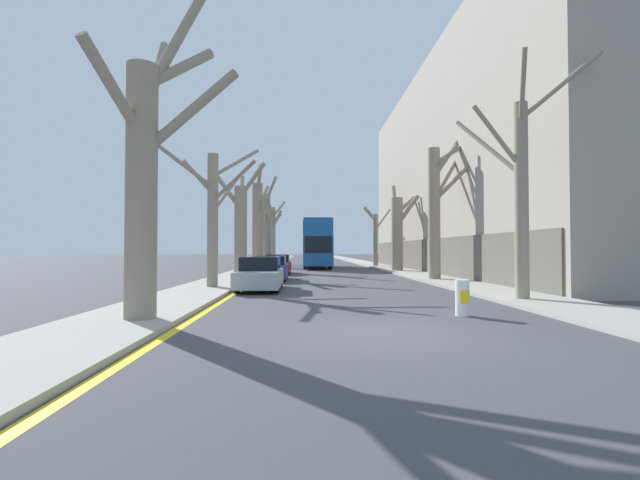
% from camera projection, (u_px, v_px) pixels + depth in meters
% --- Properties ---
extents(ground_plane, '(300.00, 300.00, 0.00)m').
position_uv_depth(ground_plane, '(385.00, 334.00, 8.79)').
color(ground_plane, '#424247').
extents(sidewalk_left, '(2.70, 120.00, 0.12)m').
position_uv_depth(sidewalk_left, '(273.00, 262.00, 58.52)').
color(sidewalk_left, '#A39E93').
rests_on(sidewalk_left, ground).
extents(sidewalk_right, '(2.70, 120.00, 0.12)m').
position_uv_depth(sidewalk_right, '(360.00, 262.00, 58.96)').
color(sidewalk_right, '#A39E93').
rests_on(sidewalk_right, ground).
extents(building_facade_right, '(10.08, 36.97, 15.84)m').
position_uv_depth(building_facade_right, '(484.00, 170.00, 33.18)').
color(building_facade_right, '#9E9384').
rests_on(building_facade_right, ground).
extents(kerb_line_stripe, '(0.24, 120.00, 0.01)m').
position_uv_depth(kerb_line_stripe, '(284.00, 262.00, 58.58)').
color(kerb_line_stripe, yellow).
rests_on(kerb_line_stripe, ground).
extents(street_tree_left_0, '(2.97, 4.09, 8.44)m').
position_uv_depth(street_tree_left_0, '(147.00, 167.00, 10.23)').
color(street_tree_left_0, gray).
rests_on(street_tree_left_0, ground).
extents(street_tree_left_1, '(4.19, 4.28, 6.66)m').
position_uv_depth(street_tree_left_1, '(214.00, 211.00, 18.91)').
color(street_tree_left_1, gray).
rests_on(street_tree_left_1, ground).
extents(street_tree_left_2, '(3.74, 2.45, 7.25)m').
position_uv_depth(street_tree_left_2, '(240.00, 224.00, 26.88)').
color(street_tree_left_2, gray).
rests_on(street_tree_left_2, ground).
extents(street_tree_left_3, '(1.59, 3.57, 8.46)m').
position_uv_depth(street_tree_left_3, '(258.00, 223.00, 34.73)').
color(street_tree_left_3, gray).
rests_on(street_tree_left_3, ground).
extents(street_tree_left_4, '(2.35, 3.31, 8.97)m').
position_uv_depth(street_tree_left_4, '(266.00, 227.00, 42.44)').
color(street_tree_left_4, gray).
rests_on(street_tree_left_4, ground).
extents(street_tree_left_5, '(3.49, 3.94, 7.93)m').
position_uv_depth(street_tree_left_5, '(272.00, 231.00, 50.76)').
color(street_tree_left_5, gray).
rests_on(street_tree_left_5, ground).
extents(street_tree_right_0, '(4.26, 4.02, 8.37)m').
position_uv_depth(street_tree_right_0, '(520.00, 186.00, 14.31)').
color(street_tree_right_0, gray).
rests_on(street_tree_right_0, ground).
extents(street_tree_right_1, '(2.51, 3.00, 8.29)m').
position_uv_depth(street_tree_right_1, '(437.00, 205.00, 23.98)').
color(street_tree_right_1, gray).
rests_on(street_tree_right_1, ground).
extents(street_tree_right_2, '(2.27, 2.71, 7.04)m').
position_uv_depth(street_tree_right_2, '(398.00, 230.00, 33.66)').
color(street_tree_right_2, gray).
rests_on(street_tree_right_2, ground).
extents(street_tree_right_3, '(2.93, 2.25, 6.23)m').
position_uv_depth(street_tree_right_3, '(375.00, 237.00, 43.11)').
color(street_tree_right_3, gray).
rests_on(street_tree_right_3, ground).
extents(double_decker_bus, '(2.57, 10.59, 4.44)m').
position_uv_depth(double_decker_bus, '(317.00, 241.00, 40.81)').
color(double_decker_bus, '#19519E').
rests_on(double_decker_bus, ground).
extents(parked_car_0, '(1.80, 4.27, 1.43)m').
position_uv_depth(parked_car_0, '(260.00, 274.00, 18.39)').
color(parked_car_0, '#9EA3AD').
rests_on(parked_car_0, ground).
extents(parked_car_1, '(1.82, 4.28, 1.38)m').
position_uv_depth(parked_car_1, '(271.00, 269.00, 24.23)').
color(parked_car_1, navy).
rests_on(parked_car_1, ground).
extents(parked_car_2, '(1.81, 4.29, 1.39)m').
position_uv_depth(parked_car_2, '(278.00, 265.00, 30.62)').
color(parked_car_2, maroon).
rests_on(parked_car_2, ground).
extents(traffic_bollard, '(0.36, 0.37, 0.94)m').
position_uv_depth(traffic_bollard, '(462.00, 298.00, 11.21)').
color(traffic_bollard, white).
rests_on(traffic_bollard, ground).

